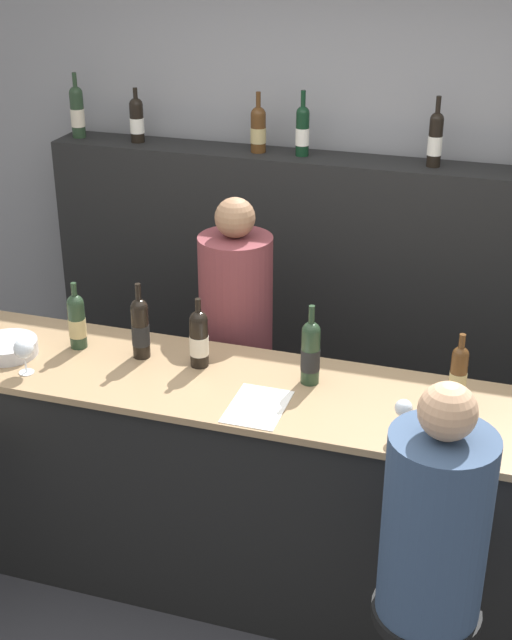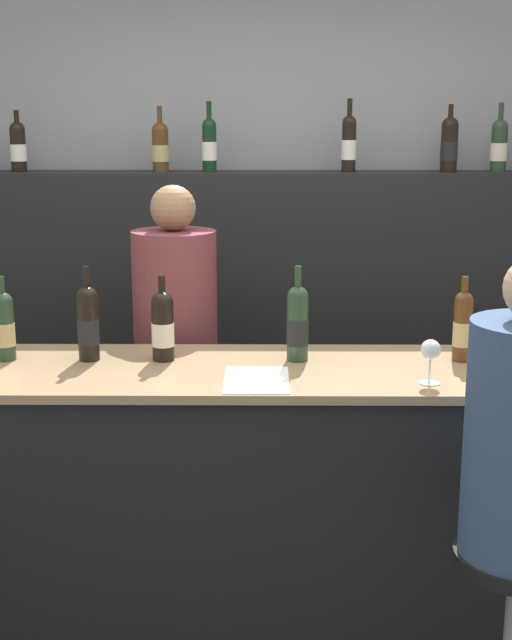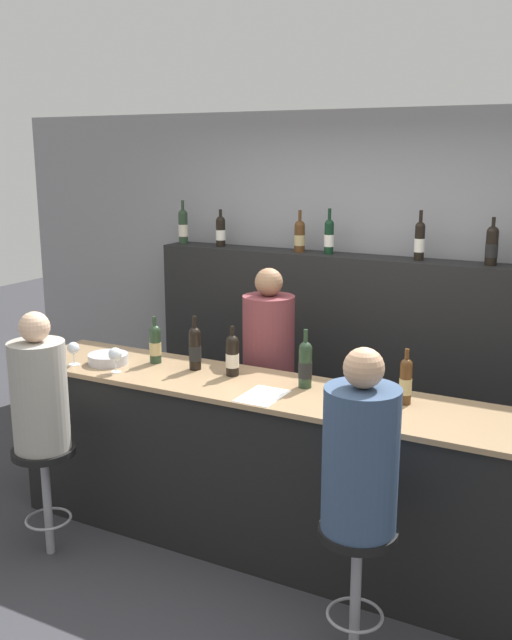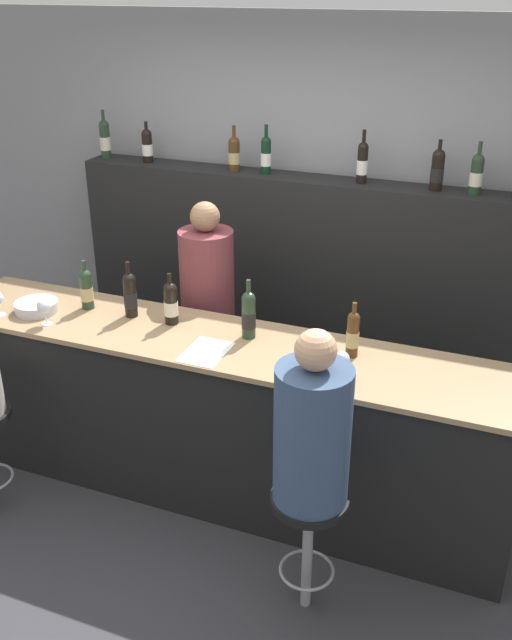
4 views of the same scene
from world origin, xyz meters
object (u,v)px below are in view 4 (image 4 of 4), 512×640
at_px(wine_bottle_backbar_3, 266,154).
at_px(wine_bottle_backbar_4, 362,162).
at_px(guest_seated_right, 312,430).
at_px(wine_bottle_backbar_1, 147,145).
at_px(bar_stool_right, 309,522).
at_px(wine_bottle_counter_1, 130,294).
at_px(wine_bottle_counter_4, 353,334).
at_px(wine_bottle_backbar_0, 105,139).
at_px(wine_glass_2, 306,356).
at_px(wine_bottle_counter_0, 86,289).
at_px(wine_bottle_counter_2, 171,303).
at_px(wine_bottle_counter_3, 249,314).
at_px(wine_bottle_backbar_6, 477,174).
at_px(wine_glass_1, 44,307).
at_px(bartender, 209,332).
at_px(wine_bottle_backbar_2, 234,153).
at_px(metal_bowl, 36,307).
at_px(wine_bottle_backbar_5, 437,169).
at_px(wine_glass_3, 342,360).

distance_m(wine_bottle_backbar_3, wine_bottle_backbar_4, 0.65).
bearing_deg(guest_seated_right, wine_bottle_backbar_1, 133.54).
xyz_separation_m(wine_bottle_backbar_1, bar_stool_right, (1.87, -1.96, -1.19)).
distance_m(wine_bottle_counter_1, wine_bottle_counter_4, 1.31).
height_order(wine_bottle_backbar_0, wine_glass_2, wine_bottle_backbar_0).
bearing_deg(guest_seated_right, wine_bottle_counter_0, 155.62).
relative_size(wine_bottle_counter_2, wine_bottle_counter_3, 0.90).
relative_size(wine_bottle_backbar_0, wine_bottle_backbar_1, 1.21).
bearing_deg(wine_bottle_backbar_6, wine_bottle_counter_1, -144.34).
xyz_separation_m(wine_bottle_backbar_3, wine_bottle_backbar_6, (1.36, 0.00, -0.00)).
distance_m(wine_bottle_backbar_0, wine_glass_1, 1.70).
relative_size(wine_bottle_backbar_4, bartender, 0.21).
height_order(bar_stool_right, bartender, bartender).
bearing_deg(wine_bottle_backbar_2, wine_bottle_counter_2, -83.82).
height_order(wine_bottle_backbar_1, metal_bowl, wine_bottle_backbar_1).
bearing_deg(wine_glass_2, wine_bottle_counter_0, 169.16).
height_order(wine_bottle_backbar_6, guest_seated_right, wine_bottle_backbar_6).
distance_m(wine_bottle_counter_2, bartender, 0.63).
xyz_separation_m(wine_bottle_backbar_5, wine_glass_3, (-0.16, -1.50, -0.59)).
distance_m(wine_bottle_counter_2, wine_bottle_backbar_6, 1.99).
bearing_deg(bartender, wine_bottle_backbar_2, 99.76).
bearing_deg(wine_bottle_counter_1, guest_seated_right, -28.99).
height_order(metal_bowl, guest_seated_right, guest_seated_right).
bearing_deg(wine_glass_2, wine_bottle_counter_3, 146.29).
relative_size(wine_bottle_backbar_5, wine_glass_2, 2.13).
bearing_deg(wine_bottle_backbar_5, wine_bottle_counter_4, -98.14).
bearing_deg(wine_bottle_counter_0, wine_bottle_counter_3, 0.00).
xyz_separation_m(wine_bottle_counter_2, wine_bottle_counter_4, (1.04, 0.00, 0.00)).
distance_m(wine_bottle_counter_3, wine_bottle_backbar_5, 1.55).
distance_m(wine_bottle_backbar_1, wine_glass_1, 1.62).
bearing_deg(wine_glass_3, wine_glass_1, -180.00).
xyz_separation_m(wine_bottle_backbar_2, wine_bottle_backbar_6, (1.59, 0.00, 0.01)).
bearing_deg(wine_bottle_backbar_6, wine_bottle_counter_3, -128.64).
height_order(wine_bottle_counter_1, wine_glass_1, wine_bottle_counter_1).
height_order(wine_bottle_backbar_0, wine_glass_3, wine_bottle_backbar_0).
bearing_deg(wine_bottle_backbar_5, bar_stool_right, -94.53).
bearing_deg(wine_bottle_backbar_2, wine_bottle_backbar_4, 0.00).
bearing_deg(bar_stool_right, wine_glass_3, 90.08).
bearing_deg(guest_seated_right, wine_bottle_counter_2, 145.40).
bearing_deg(bar_stool_right, wine_bottle_backbar_3, 116.22).
xyz_separation_m(wine_bottle_counter_0, wine_bottle_backbar_2, (0.42, 1.23, 0.57)).
height_order(wine_bottle_backbar_6, wine_glass_1, wine_bottle_backbar_6).
xyz_separation_m(wine_bottle_counter_0, wine_bottle_backbar_4, (1.31, 1.23, 0.59)).
bearing_deg(wine_bottle_backbar_0, metal_bowl, -76.27).
xyz_separation_m(wine_bottle_counter_0, metal_bowl, (-0.25, -0.15, -0.09)).
distance_m(wine_bottle_backbar_2, metal_bowl, 1.68).
bearing_deg(bartender, wine_bottle_backbar_1, 136.79).
bearing_deg(wine_bottle_backbar_6, bar_stool_right, -101.19).
bearing_deg(wine_bottle_backbar_4, wine_bottle_counter_0, -136.76).
bearing_deg(wine_bottle_counter_3, wine_bottle_backbar_1, 135.97).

